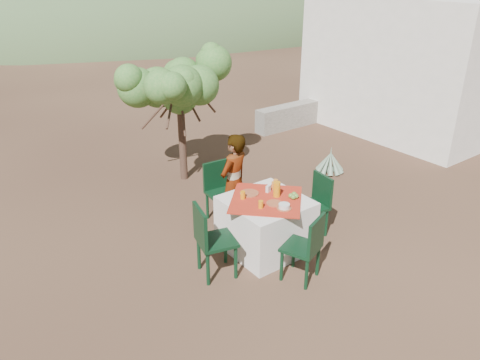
# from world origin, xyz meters

# --- Properties ---
(ground) EXTENTS (160.00, 160.00, 0.00)m
(ground) POSITION_xyz_m (0.00, 0.00, 0.00)
(ground) COLOR #322017
(ground) RESTS_ON ground
(table) EXTENTS (1.30, 1.30, 0.76)m
(table) POSITION_xyz_m (-0.62, -0.35, 0.38)
(table) COLOR white
(table) RESTS_ON ground
(chair_far) EXTENTS (0.46, 0.46, 0.92)m
(chair_far) POSITION_xyz_m (-0.65, 0.72, 0.51)
(chair_far) COLOR black
(chair_far) RESTS_ON ground
(chair_near) EXTENTS (0.54, 0.54, 0.90)m
(chair_near) POSITION_xyz_m (-0.68, -1.21, 0.50)
(chair_near) COLOR black
(chair_near) RESTS_ON ground
(chair_left) EXTENTS (0.55, 0.55, 0.98)m
(chair_left) POSITION_xyz_m (-1.57, -0.42, 0.54)
(chair_left) COLOR black
(chair_left) RESTS_ON ground
(chair_right) EXTENTS (0.47, 0.47, 0.90)m
(chair_right) POSITION_xyz_m (0.22, -0.46, 0.50)
(chair_right) COLOR black
(chair_right) RESTS_ON ground
(person) EXTENTS (0.62, 0.50, 1.48)m
(person) POSITION_xyz_m (-0.63, 0.37, 0.74)
(person) COLOR #8C6651
(person) RESTS_ON ground
(shrub_tree) EXTENTS (1.76, 1.73, 2.07)m
(shrub_tree) POSITION_xyz_m (-0.27, 2.40, 1.64)
(shrub_tree) COLOR #473023
(shrub_tree) RESTS_ON ground
(agave) EXTENTS (0.54, 0.54, 0.57)m
(agave) POSITION_xyz_m (2.03, 0.93, 0.19)
(agave) COLOR gray
(agave) RESTS_ON ground
(guesthouse) EXTENTS (3.20, 4.20, 3.00)m
(guesthouse) POSITION_xyz_m (5.60, 1.80, 1.50)
(guesthouse) COLOR white
(guesthouse) RESTS_ON ground
(stone_wall) EXTENTS (2.60, 0.35, 0.55)m
(stone_wall) POSITION_xyz_m (3.60, 3.40, 0.28)
(stone_wall) COLOR gray
(stone_wall) RESTS_ON ground
(hill_near_right) EXTENTS (48.00, 48.00, 20.00)m
(hill_near_right) POSITION_xyz_m (12.00, 36.00, 0.00)
(hill_near_right) COLOR #375831
(hill_near_right) RESTS_ON ground
(plate_far) EXTENTS (0.26, 0.26, 0.01)m
(plate_far) POSITION_xyz_m (-0.70, -0.09, 0.77)
(plate_far) COLOR brown
(plate_far) RESTS_ON table
(plate_near) EXTENTS (0.21, 0.21, 0.01)m
(plate_near) POSITION_xyz_m (-0.62, -0.52, 0.77)
(plate_near) COLOR brown
(plate_near) RESTS_ON table
(glass_far) EXTENTS (0.07, 0.07, 0.11)m
(glass_far) POSITION_xyz_m (-0.86, -0.15, 0.82)
(glass_far) COLOR orange
(glass_far) RESTS_ON table
(glass_near) EXTENTS (0.06, 0.06, 0.10)m
(glass_near) POSITION_xyz_m (-0.84, -0.50, 0.81)
(glass_near) COLOR orange
(glass_near) RESTS_ON table
(juice_pitcher) EXTENTS (0.10, 0.10, 0.21)m
(juice_pitcher) POSITION_xyz_m (-0.46, -0.37, 0.87)
(juice_pitcher) COLOR orange
(juice_pitcher) RESTS_ON table
(bowl_plate) EXTENTS (0.19, 0.19, 0.01)m
(bowl_plate) POSITION_xyz_m (-0.61, -0.69, 0.77)
(bowl_plate) COLOR brown
(bowl_plate) RESTS_ON table
(white_bowl) EXTENTS (0.15, 0.15, 0.05)m
(white_bowl) POSITION_xyz_m (-0.61, -0.69, 0.80)
(white_bowl) COLOR silver
(white_bowl) RESTS_ON bowl_plate
(jar_left) EXTENTS (0.07, 0.07, 0.11)m
(jar_left) POSITION_xyz_m (-0.34, -0.17, 0.82)
(jar_left) COLOR orange
(jar_left) RESTS_ON table
(jar_right) EXTENTS (0.07, 0.07, 0.10)m
(jar_right) POSITION_xyz_m (-0.26, -0.12, 0.81)
(jar_right) COLOR orange
(jar_right) RESTS_ON table
(napkin_holder) EXTENTS (0.08, 0.06, 0.10)m
(napkin_holder) POSITION_xyz_m (-0.46, -0.20, 0.81)
(napkin_holder) COLOR silver
(napkin_holder) RESTS_ON table
(fruit_cluster) EXTENTS (0.14, 0.13, 0.07)m
(fruit_cluster) POSITION_xyz_m (-0.31, -0.54, 0.80)
(fruit_cluster) COLOR #5B8630
(fruit_cluster) RESTS_ON table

